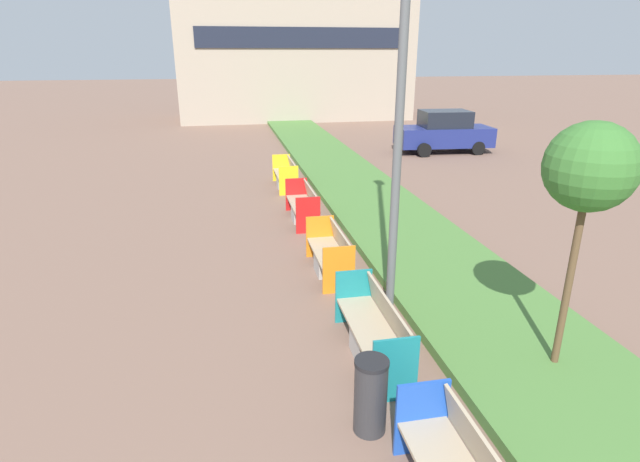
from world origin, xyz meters
name	(u,v)px	position (x,y,z in m)	size (l,w,h in m)	color
planter_grass_strip	(398,227)	(3.20, 12.00, 0.09)	(2.80, 120.00, 0.18)	#4C7A38
building_backdrop	(294,46)	(4.00, 35.46, 4.65)	(15.05, 5.99, 9.30)	tan
bench_teal_frame	(374,334)	(0.94, 6.70, 0.37)	(0.65, 2.15, 0.94)	#ADA8A0
bench_orange_frame	(330,257)	(0.94, 9.75, 0.36)	(0.65, 1.88, 0.94)	#ADA8A0
bench_red_frame	(303,208)	(0.94, 13.21, 0.37)	(0.65, 2.03, 0.94)	#ADA8A0
bench_yellow_frame	(286,177)	(0.94, 16.79, 0.36)	(0.65, 1.97, 0.94)	#ADA8A0
litter_bin	(370,396)	(0.44, 5.20, 0.49)	(0.41, 0.41, 0.98)	#2D2D30
street_lamp_post	(405,13)	(1.55, 7.77, 4.84)	(0.24, 0.44, 8.90)	#56595B
sapling_tree_near	(590,169)	(3.35, 5.81, 2.96)	(1.13, 1.13, 3.56)	brown
parked_car_distant	(444,132)	(8.75, 21.65, 0.91)	(4.32, 2.06, 1.86)	navy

